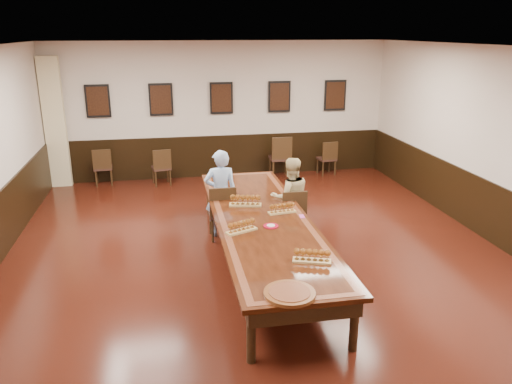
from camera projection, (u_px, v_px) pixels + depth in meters
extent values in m
cube|color=black|center=(262.00, 264.00, 7.69)|extent=(8.00, 10.00, 0.02)
cube|color=white|center=(263.00, 47.00, 6.69)|extent=(8.00, 10.00, 0.02)
cube|color=beige|center=(221.00, 110.00, 11.87)|extent=(8.00, 0.02, 3.20)
cube|color=beige|center=(511.00, 151.00, 7.89)|extent=(0.02, 10.00, 3.20)
imported|color=#4F83C6|center=(221.00, 194.00, 8.52)|extent=(0.56, 0.37, 1.53)
imported|color=#D8C387|center=(290.00, 198.00, 8.50)|extent=(0.71, 0.55, 1.41)
cube|color=#CF459D|center=(302.00, 216.00, 7.50)|extent=(0.08, 0.15, 0.01)
cube|color=beige|center=(55.00, 123.00, 11.09)|extent=(0.45, 0.18, 2.90)
cube|color=black|center=(222.00, 156.00, 12.18)|extent=(7.98, 0.04, 1.00)
cube|color=black|center=(498.00, 216.00, 8.22)|extent=(0.04, 9.98, 1.00)
cube|color=black|center=(262.00, 220.00, 7.46)|extent=(1.40, 5.00, 0.06)
cube|color=brown|center=(262.00, 218.00, 7.45)|extent=(1.28, 4.88, 0.00)
cube|color=black|center=(262.00, 218.00, 7.45)|extent=(1.10, 4.70, 0.00)
cube|color=black|center=(262.00, 229.00, 7.51)|extent=(1.25, 4.85, 0.18)
cylinder|color=black|center=(251.00, 334.00, 5.31)|extent=(0.10, 0.10, 0.69)
cylinder|color=black|center=(354.00, 323.00, 5.51)|extent=(0.10, 0.10, 0.69)
cylinder|color=black|center=(209.00, 197.00, 9.64)|extent=(0.10, 0.10, 0.69)
cylinder|color=black|center=(268.00, 194.00, 9.85)|extent=(0.10, 0.10, 0.69)
cube|color=black|center=(98.00, 101.00, 11.22)|extent=(0.54, 0.03, 0.74)
cube|color=black|center=(98.00, 101.00, 11.21)|extent=(0.46, 0.01, 0.64)
cube|color=black|center=(161.00, 100.00, 11.47)|extent=(0.54, 0.03, 0.74)
cube|color=black|center=(161.00, 100.00, 11.45)|extent=(0.46, 0.01, 0.64)
cube|color=black|center=(221.00, 98.00, 11.71)|extent=(0.54, 0.03, 0.74)
cube|color=black|center=(221.00, 98.00, 11.69)|extent=(0.46, 0.01, 0.64)
cube|color=black|center=(279.00, 97.00, 11.96)|extent=(0.54, 0.03, 0.74)
cube|color=black|center=(280.00, 97.00, 11.94)|extent=(0.46, 0.01, 0.64)
cube|color=black|center=(335.00, 95.00, 12.20)|extent=(0.54, 0.03, 0.74)
cube|color=black|center=(335.00, 95.00, 12.18)|extent=(0.46, 0.01, 0.64)
cube|color=#AB8647|center=(245.00, 205.00, 7.96)|extent=(0.53, 0.26, 0.03)
cube|color=#AB8647|center=(282.00, 212.00, 7.65)|extent=(0.45, 0.19, 0.03)
cube|color=#AB8647|center=(242.00, 231.00, 6.94)|extent=(0.47, 0.31, 0.03)
cube|color=#AB8647|center=(312.00, 261.00, 6.03)|extent=(0.49, 0.28, 0.03)
cylinder|color=#A80B23|center=(271.00, 226.00, 7.12)|extent=(0.21, 0.21, 0.02)
cylinder|color=silver|center=(271.00, 225.00, 7.11)|extent=(0.12, 0.12, 0.01)
cylinder|color=#562911|center=(290.00, 293.00, 5.29)|extent=(0.57, 0.57, 0.04)
cylinder|color=brown|center=(290.00, 291.00, 5.28)|extent=(0.46, 0.46, 0.01)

